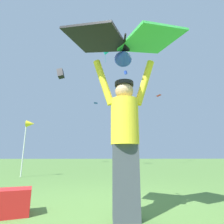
# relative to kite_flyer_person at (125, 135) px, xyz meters

# --- Properties ---
(ground_plane) EXTENTS (120.00, 120.00, 0.00)m
(ground_plane) POSITION_rel_kite_flyer_person_xyz_m (-0.21, 0.17, -0.94)
(ground_plane) COLOR #517A38
(kite_flyer_person) EXTENTS (0.81, 0.36, 1.92)m
(kite_flyer_person) POSITION_rel_kite_flyer_person_xyz_m (0.00, 0.00, 0.00)
(kite_flyer_person) COLOR #424751
(kite_flyer_person) RESTS_ON ground
(held_stunt_kite) EXTENTS (1.64, 0.90, 0.39)m
(held_stunt_kite) POSITION_rel_kite_flyer_person_xyz_m (-0.00, -0.06, 1.19)
(held_stunt_kite) COLOR black
(distant_kite_blue_mid_left) EXTENTS (1.01, 1.00, 0.28)m
(distant_kite_blue_mid_left) POSITION_rel_kite_flyer_person_xyz_m (-1.15, 33.31, 10.21)
(distant_kite_blue_mid_left) COLOR blue
(distant_kite_blue_high_right) EXTENTS (1.02, 1.04, 1.15)m
(distant_kite_blue_high_right) POSITION_rel_kite_flyer_person_xyz_m (6.25, 20.09, 15.25)
(distant_kite_blue_high_right) COLOR blue
(distant_kite_teal_far_center) EXTENTS (1.82, 1.68, 2.78)m
(distant_kite_teal_far_center) POSITION_rel_kite_flyer_person_xyz_m (0.63, 31.90, 20.53)
(distant_kite_teal_far_center) COLOR #19B2AD
(distant_kite_red_overhead_distant) EXTENTS (0.55, 0.57, 0.21)m
(distant_kite_red_overhead_distant) POSITION_rel_kite_flyer_person_xyz_m (6.07, 16.50, 6.25)
(distant_kite_red_overhead_distant) COLOR red
(distant_kite_black_low_right) EXTENTS (1.01, 0.93, 1.36)m
(distant_kite_black_low_right) POSITION_rel_kite_flyer_person_xyz_m (-5.30, 19.47, 9.88)
(distant_kite_black_low_right) COLOR black
(distant_kite_blue_high_left) EXTENTS (0.70, 0.64, 0.76)m
(distant_kite_blue_high_left) POSITION_rel_kite_flyer_person_xyz_m (4.47, 29.67, 15.25)
(distant_kite_blue_high_left) COLOR blue
(cooler_box) EXTENTS (0.56, 0.45, 0.30)m
(cooler_box) POSITION_rel_kite_flyer_person_xyz_m (-1.37, 0.25, -0.79)
(cooler_box) COLOR red
(cooler_box) RESTS_ON ground
(marker_flag) EXTENTS (0.30, 0.24, 1.97)m
(marker_flag) POSITION_rel_kite_flyer_person_xyz_m (-2.85, 4.61, 0.77)
(marker_flag) COLOR silver
(marker_flag) RESTS_ON ground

